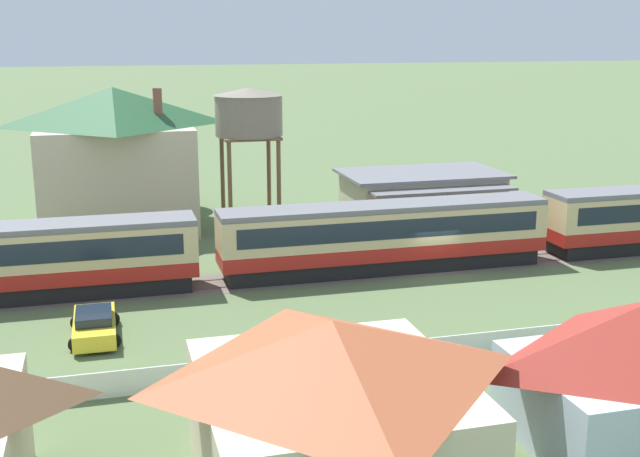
# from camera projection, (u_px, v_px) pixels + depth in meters

# --- Properties ---
(ground_plane) EXTENTS (600.00, 600.00, 0.00)m
(ground_plane) POSITION_uv_depth(u_px,v_px,m) (433.00, 272.00, 45.74)
(ground_plane) COLOR #566B42
(passenger_train) EXTENTS (59.68, 2.90, 3.92)m
(passenger_train) POSITION_uv_depth(u_px,v_px,m) (389.00, 234.00, 45.57)
(passenger_train) COLOR #AD1E19
(passenger_train) RESTS_ON ground_plane
(railway_track) EXTENTS (116.57, 3.60, 0.04)m
(railway_track) POSITION_uv_depth(u_px,v_px,m) (255.00, 281.00, 44.10)
(railway_track) COLOR #665B51
(railway_track) RESTS_ON ground_plane
(station_building) EXTENTS (10.96, 7.75, 4.02)m
(station_building) POSITION_uv_depth(u_px,v_px,m) (421.00, 200.00, 55.21)
(station_building) COLOR #BCB293
(station_building) RESTS_ON ground_plane
(station_house_dark_green_roof) EXTENTS (10.95, 9.80, 9.75)m
(station_house_dark_green_roof) POSITION_uv_depth(u_px,v_px,m) (116.00, 157.00, 54.71)
(station_house_dark_green_roof) COLOR beige
(station_house_dark_green_roof) RESTS_ON ground_plane
(water_tower) EXTENTS (4.65, 4.65, 9.80)m
(water_tower) POSITION_uv_depth(u_px,v_px,m) (249.00, 115.00, 52.77)
(water_tower) COLOR brown
(water_tower) RESTS_ON ground_plane
(cottage_terracotta_roof) EXTENTS (8.23, 8.57, 5.30)m
(cottage_terracotta_roof) POSITION_uv_depth(u_px,v_px,m) (332.00, 403.00, 23.51)
(cottage_terracotta_roof) COLOR beige
(cottage_terracotta_roof) RESTS_ON ground_plane
(picket_fence_front) EXTENTS (46.21, 0.06, 1.05)m
(picket_fence_front) POSITION_uv_depth(u_px,v_px,m) (359.00, 358.00, 32.39)
(picket_fence_front) COLOR white
(picket_fence_front) RESTS_ON ground_plane
(parked_car_yellow) EXTENTS (2.24, 4.45, 1.29)m
(parked_car_yellow) POSITION_uv_depth(u_px,v_px,m) (95.00, 325.00, 35.73)
(parked_car_yellow) COLOR yellow
(parked_car_yellow) RESTS_ON ground_plane
(yard_tree_0) EXTENTS (4.54, 4.54, 6.69)m
(yard_tree_0) POSITION_uv_depth(u_px,v_px,m) (159.00, 151.00, 61.78)
(yard_tree_0) COLOR brown
(yard_tree_0) RESTS_ON ground_plane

